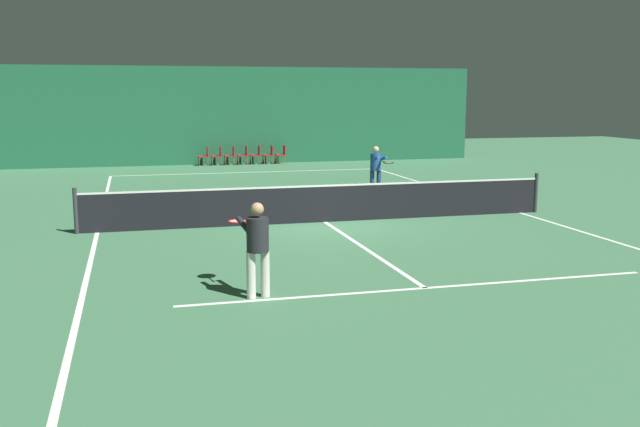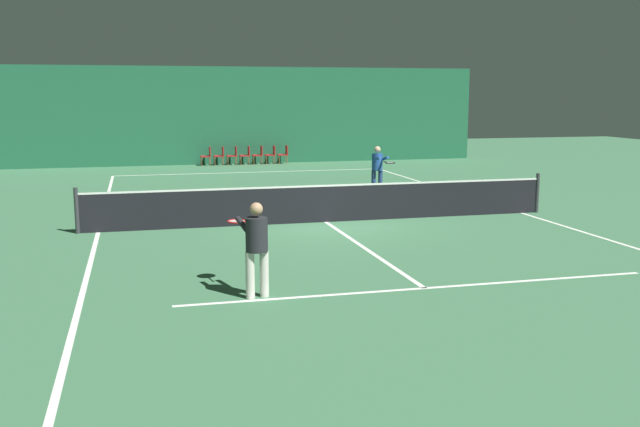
% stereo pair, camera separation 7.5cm
% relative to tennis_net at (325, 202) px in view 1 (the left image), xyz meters
% --- Properties ---
extents(ground_plane, '(60.00, 60.00, 0.00)m').
position_rel_tennis_net_xyz_m(ground_plane, '(0.00, 0.00, -0.51)').
color(ground_plane, '#3D704C').
extents(backdrop_curtain, '(23.00, 0.12, 4.41)m').
position_rel_tennis_net_xyz_m(backdrop_curtain, '(0.00, 15.71, 1.69)').
color(backdrop_curtain, '#1E5B3D').
rests_on(backdrop_curtain, ground).
extents(court_line_baseline_far, '(11.00, 0.10, 0.00)m').
position_rel_tennis_net_xyz_m(court_line_baseline_far, '(0.00, 11.90, -0.51)').
color(court_line_baseline_far, white).
rests_on(court_line_baseline_far, ground).
extents(court_line_service_far, '(8.25, 0.10, 0.00)m').
position_rel_tennis_net_xyz_m(court_line_service_far, '(0.00, 6.40, -0.51)').
color(court_line_service_far, white).
rests_on(court_line_service_far, ground).
extents(court_line_service_near, '(8.25, 0.10, 0.00)m').
position_rel_tennis_net_xyz_m(court_line_service_near, '(0.00, -6.40, -0.51)').
color(court_line_service_near, white).
rests_on(court_line_service_near, ground).
extents(court_line_sideline_left, '(0.10, 23.80, 0.00)m').
position_rel_tennis_net_xyz_m(court_line_sideline_left, '(-5.50, 0.00, -0.51)').
color(court_line_sideline_left, white).
rests_on(court_line_sideline_left, ground).
extents(court_line_sideline_right, '(0.10, 23.80, 0.00)m').
position_rel_tennis_net_xyz_m(court_line_sideline_right, '(5.50, 0.00, -0.51)').
color(court_line_sideline_right, white).
rests_on(court_line_sideline_right, ground).
extents(court_line_centre, '(0.10, 12.80, 0.00)m').
position_rel_tennis_net_xyz_m(court_line_centre, '(0.00, 0.00, -0.51)').
color(court_line_centre, white).
rests_on(court_line_centre, ground).
extents(tennis_net, '(12.00, 0.10, 1.07)m').
position_rel_tennis_net_xyz_m(tennis_net, '(0.00, 0.00, 0.00)').
color(tennis_net, black).
rests_on(tennis_net, ground).
extents(player_near, '(0.58, 1.33, 1.53)m').
position_rel_tennis_net_xyz_m(player_near, '(-2.79, -6.19, 0.38)').
color(player_near, beige).
rests_on(player_near, ground).
extents(player_far, '(0.48, 1.32, 1.53)m').
position_rel_tennis_net_xyz_m(player_far, '(2.97, 4.63, 0.38)').
color(player_far, navy).
rests_on(player_far, ground).
extents(courtside_chair_0, '(0.44, 0.44, 0.84)m').
position_rel_tennis_net_xyz_m(courtside_chair_0, '(-1.49, 15.16, -0.03)').
color(courtside_chair_0, brown).
rests_on(courtside_chair_0, ground).
extents(courtside_chair_1, '(0.44, 0.44, 0.84)m').
position_rel_tennis_net_xyz_m(courtside_chair_1, '(-0.90, 15.16, -0.03)').
color(courtside_chair_1, brown).
rests_on(courtside_chair_1, ground).
extents(courtside_chair_2, '(0.44, 0.44, 0.84)m').
position_rel_tennis_net_xyz_m(courtside_chair_2, '(-0.31, 15.16, -0.03)').
color(courtside_chair_2, brown).
rests_on(courtside_chair_2, ground).
extents(courtside_chair_3, '(0.44, 0.44, 0.84)m').
position_rel_tennis_net_xyz_m(courtside_chair_3, '(0.28, 15.16, -0.03)').
color(courtside_chair_3, brown).
rests_on(courtside_chair_3, ground).
extents(courtside_chair_4, '(0.44, 0.44, 0.84)m').
position_rel_tennis_net_xyz_m(courtside_chair_4, '(0.86, 15.16, -0.03)').
color(courtside_chair_4, brown).
rests_on(courtside_chair_4, ground).
extents(courtside_chair_5, '(0.44, 0.44, 0.84)m').
position_rel_tennis_net_xyz_m(courtside_chair_5, '(1.45, 15.16, -0.03)').
color(courtside_chair_5, brown).
rests_on(courtside_chair_5, ground).
extents(courtside_chair_6, '(0.44, 0.44, 0.84)m').
position_rel_tennis_net_xyz_m(courtside_chair_6, '(2.04, 15.16, -0.03)').
color(courtside_chair_6, brown).
rests_on(courtside_chair_6, ground).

